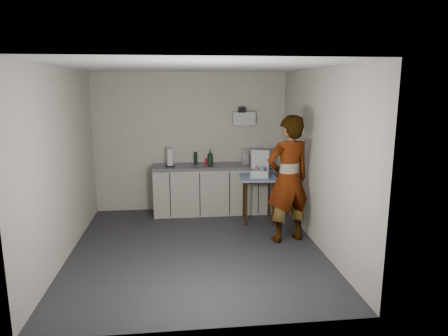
{
  "coord_description": "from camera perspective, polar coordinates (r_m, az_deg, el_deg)",
  "views": [
    {
      "loc": [
        -0.22,
        -5.52,
        2.35
      ],
      "look_at": [
        0.46,
        0.45,
        1.11
      ],
      "focal_mm": 32.0,
      "sensor_mm": 36.0,
      "label": 1
    }
  ],
  "objects": [
    {
      "name": "ground",
      "position": [
        6.0,
        -3.95,
        -11.38
      ],
      "size": [
        4.0,
        4.0,
        0.0
      ],
      "primitive_type": "plane",
      "color": "#242429",
      "rests_on": "ground"
    },
    {
      "name": "kitchen_counter",
      "position": [
        7.5,
        -1.52,
        -3.18
      ],
      "size": [
        2.24,
        0.62,
        0.91
      ],
      "color": "black",
      "rests_on": "ground"
    },
    {
      "name": "soap_bottle",
      "position": [
        7.27,
        -1.99,
        1.49
      ],
      "size": [
        0.12,
        0.12,
        0.31
      ],
      "primitive_type": "imported",
      "rotation": [
        0.0,
        0.0,
        -0.0
      ],
      "color": "black",
      "rests_on": "kitchen_counter"
    },
    {
      "name": "soda_can",
      "position": [
        7.32,
        -2.44,
        0.85
      ],
      "size": [
        0.07,
        0.07,
        0.13
      ],
      "primitive_type": "cylinder",
      "color": "red",
      "rests_on": "kitchen_counter"
    },
    {
      "name": "wall_shelf",
      "position": [
        7.56,
        2.84,
        7.1
      ],
      "size": [
        0.42,
        0.18,
        0.37
      ],
      "color": "silver",
      "rests_on": "ground"
    },
    {
      "name": "standing_man",
      "position": [
        6.08,
        9.16,
        -1.62
      ],
      "size": [
        0.81,
        0.65,
        1.93
      ],
      "primitive_type": "imported",
      "rotation": [
        0.0,
        0.0,
        3.43
      ],
      "color": "#B2A593",
      "rests_on": "ground"
    },
    {
      "name": "bakery_box",
      "position": [
        6.95,
        5.11,
        -0.41
      ],
      "size": [
        0.38,
        0.39,
        0.44
      ],
      "rotation": [
        0.0,
        0.0,
        -0.23
      ],
      "color": "silver",
      "rests_on": "side_table"
    },
    {
      "name": "dish_rack",
      "position": [
        7.49,
        3.99,
        1.07
      ],
      "size": [
        0.4,
        0.3,
        0.28
      ],
      "color": "white",
      "rests_on": "kitchen_counter"
    },
    {
      "name": "wall_back",
      "position": [
        7.59,
        -4.76,
        3.69
      ],
      "size": [
        3.6,
        0.02,
        2.6
      ],
      "primitive_type": "cube",
      "color": "beige",
      "rests_on": "ground"
    },
    {
      "name": "ceiling",
      "position": [
        5.53,
        -4.34,
        14.2
      ],
      "size": [
        3.6,
        4.0,
        0.01
      ],
      "primitive_type": "cube",
      "color": "white",
      "rests_on": "wall_back"
    },
    {
      "name": "wall_left",
      "position": [
        5.84,
        -21.98,
        0.47
      ],
      "size": [
        0.02,
        4.0,
        2.6
      ],
      "primitive_type": "cube",
      "color": "beige",
      "rests_on": "ground"
    },
    {
      "name": "side_table",
      "position": [
        6.95,
        4.92,
        -2.09
      ],
      "size": [
        0.66,
        0.66,
        0.8
      ],
      "rotation": [
        0.0,
        0.0,
        -0.07
      ],
      "color": "#3D240D",
      "rests_on": "ground"
    },
    {
      "name": "wall_right",
      "position": [
        5.97,
        13.31,
        1.24
      ],
      "size": [
        0.02,
        4.0,
        2.6
      ],
      "primitive_type": "cube",
      "color": "beige",
      "rests_on": "ground"
    },
    {
      "name": "paper_towel",
      "position": [
        7.31,
        -7.71,
        1.42
      ],
      "size": [
        0.18,
        0.18,
        0.32
      ],
      "color": "black",
      "rests_on": "kitchen_counter"
    },
    {
      "name": "dark_bottle",
      "position": [
        7.42,
        -4.08,
        1.4
      ],
      "size": [
        0.07,
        0.07,
        0.24
      ],
      "primitive_type": "cylinder",
      "color": "black",
      "rests_on": "kitchen_counter"
    }
  ]
}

